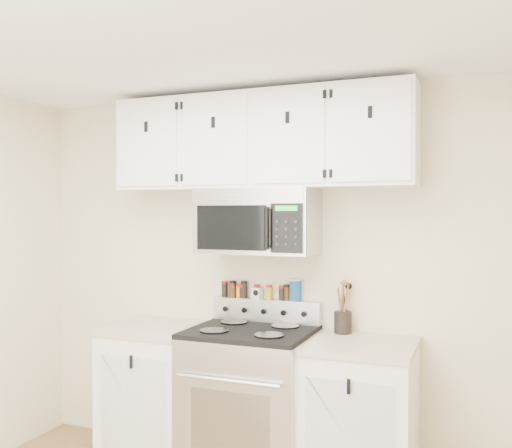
{
  "coord_description": "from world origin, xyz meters",
  "views": [
    {
      "loc": [
        1.35,
        -1.88,
        1.68
      ],
      "look_at": [
        0.03,
        1.45,
        1.61
      ],
      "focal_mm": 40.0,
      "sensor_mm": 36.0,
      "label": 1
    }
  ],
  "objects_px": {
    "range": "(251,402)",
    "salt_canister": "(295,290)",
    "microwave": "(258,221)",
    "utensil_crock": "(343,320)"
  },
  "relations": [
    {
      "from": "range",
      "to": "utensil_crock",
      "type": "height_order",
      "value": "utensil_crock"
    },
    {
      "from": "microwave",
      "to": "range",
      "type": "bearing_deg",
      "value": -90.23
    },
    {
      "from": "utensil_crock",
      "to": "range",
      "type": "bearing_deg",
      "value": -156.6
    },
    {
      "from": "microwave",
      "to": "salt_canister",
      "type": "bearing_deg",
      "value": 37.45
    },
    {
      "from": "salt_canister",
      "to": "microwave",
      "type": "bearing_deg",
      "value": -142.55
    },
    {
      "from": "microwave",
      "to": "salt_canister",
      "type": "distance_m",
      "value": 0.52
    },
    {
      "from": "microwave",
      "to": "utensil_crock",
      "type": "height_order",
      "value": "microwave"
    },
    {
      "from": "microwave",
      "to": "utensil_crock",
      "type": "xyz_separation_m",
      "value": [
        0.54,
        0.11,
        -0.63
      ]
    },
    {
      "from": "salt_canister",
      "to": "range",
      "type": "bearing_deg",
      "value": -125.79
    },
    {
      "from": "range",
      "to": "salt_canister",
      "type": "relative_size",
      "value": 7.64
    }
  ]
}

